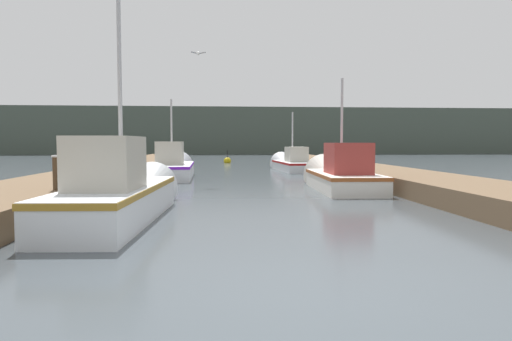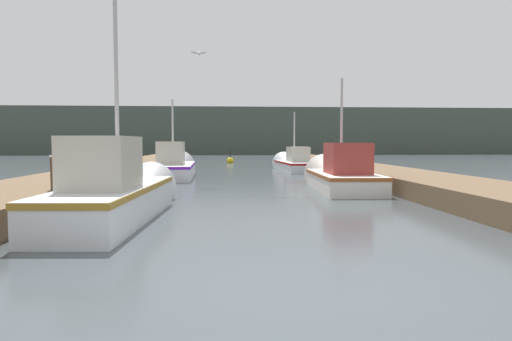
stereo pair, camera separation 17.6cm
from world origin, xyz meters
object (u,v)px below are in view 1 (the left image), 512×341
fishing_boat_2 (172,167)px  channel_buoy (227,161)px  fishing_boat_0 (123,192)px  seagull_lead (198,53)px  mooring_piling_0 (59,184)px  mooring_piling_1 (328,160)px  fishing_boat_3 (291,163)px  fishing_boat_1 (339,175)px

fishing_boat_2 → channel_buoy: 13.57m
fishing_boat_0 → seagull_lead: size_ratio=10.59×
mooring_piling_0 → mooring_piling_1: (8.41, 11.02, 0.08)m
fishing_boat_0 → fishing_boat_3: bearing=72.5°
fishing_boat_1 → fishing_boat_2: size_ratio=0.86×
fishing_boat_3 → mooring_piling_1: size_ratio=4.14×
seagull_lead → fishing_boat_3: bearing=-126.3°
fishing_boat_1 → mooring_piling_0: bearing=-145.4°
fishing_boat_0 → fishing_boat_2: fishing_boat_0 is taller
fishing_boat_3 → mooring_piling_0: 16.22m
fishing_boat_1 → fishing_boat_2: bearing=139.2°
mooring_piling_1 → channel_buoy: size_ratio=1.34×
fishing_boat_1 → mooring_piling_1: bearing=81.3°
fishing_boat_1 → mooring_piling_0: (-7.22, -4.64, 0.17)m
fishing_boat_0 → mooring_piling_0: bearing=160.2°
fishing_boat_0 → mooring_piling_1: size_ratio=4.23×
fishing_boat_3 → channel_buoy: size_ratio=5.55×
fishing_boat_2 → fishing_boat_3: bearing=35.8°
channel_buoy → fishing_boat_2: bearing=-101.1°
fishing_boat_1 → seagull_lead: bearing=151.0°
fishing_boat_1 → fishing_boat_2: fishing_boat_1 is taller
fishing_boat_0 → fishing_boat_1: bearing=45.7°
fishing_boat_0 → channel_buoy: fishing_boat_0 is taller
fishing_boat_2 → fishing_boat_0: bearing=-90.9°
fishing_boat_2 → seagull_lead: seagull_lead is taller
channel_buoy → mooring_piling_0: bearing=-99.7°
mooring_piling_1 → channel_buoy: 13.13m
fishing_boat_3 → mooring_piling_1: 3.71m
fishing_boat_1 → fishing_boat_3: bearing=91.8°
fishing_boat_3 → channel_buoy: 9.43m
fishing_boat_1 → channel_buoy: size_ratio=4.99×
mooring_piling_1 → fishing_boat_3: bearing=108.7°
fishing_boat_2 → mooring_piling_0: size_ratio=4.87×
fishing_boat_1 → channel_buoy: (-3.25, 18.73, -0.29)m
fishing_boat_1 → seagull_lead: seagull_lead is taller
fishing_boat_1 → channel_buoy: bearing=101.7°
fishing_boat_2 → fishing_boat_3: (5.88, 4.46, -0.07)m
fishing_boat_0 → fishing_boat_1: size_ratio=1.13×
fishing_boat_0 → fishing_boat_2: (-0.08, 10.67, -0.07)m
mooring_piling_0 → channel_buoy: mooring_piling_0 is taller
mooring_piling_0 → fishing_boat_2: bearing=82.3°
fishing_boat_1 → mooring_piling_0: fishing_boat_1 is taller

